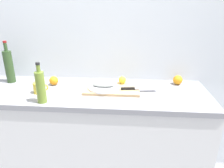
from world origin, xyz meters
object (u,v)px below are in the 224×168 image
object	(u,v)px
coffee_mug_0	(39,88)
wine_bottle	(9,66)
orange_0	(54,81)
white_plate	(104,87)
cutting_board	(112,89)
olive_oil_bottle	(41,86)
fish_fillet	(104,84)
lemon_0	(122,80)
chef_knife	(135,88)

from	to	relation	value
coffee_mug_0	wine_bottle	bearing A→B (deg)	148.05
orange_0	white_plate	bearing A→B (deg)	-11.50
cutting_board	olive_oil_bottle	distance (m)	0.56
cutting_board	orange_0	size ratio (longest dim) A/B	5.76
white_plate	olive_oil_bottle	bearing A→B (deg)	-148.82
fish_fillet	wine_bottle	distance (m)	0.86
olive_oil_bottle	coffee_mug_0	size ratio (longest dim) A/B	2.42
fish_fillet	coffee_mug_0	xyz separation A→B (m)	(-0.50, -0.09, -0.01)
wine_bottle	lemon_0	bearing A→B (deg)	-0.80
fish_fillet	olive_oil_bottle	world-z (taller)	olive_oil_bottle
coffee_mug_0	fish_fillet	bearing A→B (deg)	9.70
fish_fillet	chef_knife	bearing A→B (deg)	-2.16
white_plate	orange_0	distance (m)	0.45
olive_oil_bottle	coffee_mug_0	bearing A→B (deg)	118.95
white_plate	wine_bottle	xyz separation A→B (m)	(-0.84, 0.13, 0.12)
white_plate	wine_bottle	world-z (taller)	wine_bottle
chef_knife	orange_0	xyz separation A→B (m)	(-0.69, 0.10, 0.01)
cutting_board	wine_bottle	size ratio (longest dim) A/B	1.20
fish_fillet	lemon_0	world-z (taller)	lemon_0
white_plate	coffee_mug_0	size ratio (longest dim) A/B	2.04
cutting_board	wine_bottle	xyz separation A→B (m)	(-0.91, 0.11, 0.14)
white_plate	lemon_0	bearing A→B (deg)	38.63
chef_knife	olive_oil_bottle	distance (m)	0.70
fish_fillet	coffee_mug_0	distance (m)	0.51
cutting_board	orange_0	world-z (taller)	orange_0
wine_bottle	cutting_board	bearing A→B (deg)	-6.95
cutting_board	orange_0	distance (m)	0.51
lemon_0	wine_bottle	xyz separation A→B (m)	(-0.99, 0.01, 0.10)
lemon_0	coffee_mug_0	size ratio (longest dim) A/B	0.52
cutting_board	coffee_mug_0	size ratio (longest dim) A/B	3.66
coffee_mug_0	orange_0	xyz separation A→B (m)	(0.06, 0.18, -0.00)
olive_oil_bottle	chef_knife	bearing A→B (deg)	19.94
cutting_board	white_plate	xyz separation A→B (m)	(-0.07, -0.02, 0.02)
lemon_0	wine_bottle	distance (m)	0.99
coffee_mug_0	orange_0	bearing A→B (deg)	71.69
cutting_board	wine_bottle	bearing A→B (deg)	173.05
orange_0	fish_fillet	bearing A→B (deg)	-11.50
orange_0	coffee_mug_0	bearing A→B (deg)	-108.31
fish_fillet	white_plate	bearing A→B (deg)	165.96
cutting_board	lemon_0	distance (m)	0.13
coffee_mug_0	olive_oil_bottle	bearing A→B (deg)	-61.05
fish_fillet	lemon_0	size ratio (longest dim) A/B	2.94
cutting_board	orange_0	xyz separation A→B (m)	(-0.51, 0.07, 0.03)
white_plate	wine_bottle	bearing A→B (deg)	171.25
wine_bottle	chef_knife	bearing A→B (deg)	-7.27
cutting_board	lemon_0	size ratio (longest dim) A/B	7.05
orange_0	olive_oil_bottle	bearing A→B (deg)	-84.61
wine_bottle	coffee_mug_0	bearing A→B (deg)	-31.95
chef_knife	wine_bottle	xyz separation A→B (m)	(-1.09, 0.14, 0.12)
lemon_0	orange_0	distance (m)	0.59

